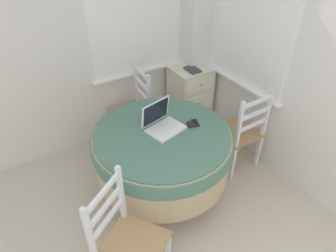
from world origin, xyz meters
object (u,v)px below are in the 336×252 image
object	(u,v)px
book_on_cabinet	(192,70)
dining_chair_near_right_window	(240,132)
dining_chair_camera_near	(127,242)
computer_mouse	(190,124)
dining_chair_near_back_window	(133,110)
cell_phone	(195,123)
laptop	(162,123)
corner_cabinet	(190,95)
round_dining_table	(162,150)

from	to	relation	value
book_on_cabinet	dining_chair_near_right_window	bearing A→B (deg)	-91.01
dining_chair_camera_near	book_on_cabinet	distance (m)	2.14
computer_mouse	dining_chair_near_back_window	xyz separation A→B (m)	(-0.14, 0.93, -0.33)
cell_phone	dining_chair_near_back_window	bearing A→B (deg)	102.75
computer_mouse	cell_phone	world-z (taller)	computer_mouse
laptop	dining_chair_near_right_window	world-z (taller)	laptop
dining_chair_near_back_window	book_on_cabinet	xyz separation A→B (m)	(0.78, -0.05, 0.33)
laptop	book_on_cabinet	size ratio (longest dim) A/B	1.83
dining_chair_camera_near	corner_cabinet	distance (m)	2.20
round_dining_table	book_on_cabinet	world-z (taller)	book_on_cabinet
dining_chair_near_right_window	dining_chair_camera_near	world-z (taller)	same
laptop	cell_phone	bearing A→B (deg)	-18.25
cell_phone	laptop	bearing A→B (deg)	161.75
round_dining_table	dining_chair_camera_near	distance (m)	0.89
dining_chair_camera_near	corner_cabinet	size ratio (longest dim) A/B	1.23
computer_mouse	dining_chair_near_right_window	xyz separation A→B (m)	(0.63, -0.03, -0.33)
round_dining_table	laptop	distance (m)	0.25
cell_phone	dining_chair_near_back_window	world-z (taller)	dining_chair_near_back_window
cell_phone	dining_chair_camera_near	distance (m)	1.17
dining_chair_near_right_window	corner_cabinet	distance (m)	1.00
dining_chair_camera_near	book_on_cabinet	size ratio (longest dim) A/B	4.79
computer_mouse	book_on_cabinet	size ratio (longest dim) A/B	0.44
computer_mouse	book_on_cabinet	bearing A→B (deg)	53.88
dining_chair_near_back_window	book_on_cabinet	world-z (taller)	dining_chair_near_back_window
round_dining_table	dining_chair_near_right_window	size ratio (longest dim) A/B	1.30
corner_cabinet	dining_chair_near_back_window	bearing A→B (deg)	-177.37
laptop	round_dining_table	bearing A→B (deg)	-120.52
computer_mouse	corner_cabinet	world-z (taller)	computer_mouse
dining_chair_near_back_window	cell_phone	bearing A→B (deg)	-77.25
laptop	cell_phone	distance (m)	0.31
dining_chair_near_right_window	book_on_cabinet	size ratio (longest dim) A/B	4.79
round_dining_table	dining_chair_near_right_window	bearing A→B (deg)	-4.59
dining_chair_near_back_window	corner_cabinet	size ratio (longest dim) A/B	1.23
round_dining_table	corner_cabinet	world-z (taller)	corner_cabinet
laptop	computer_mouse	xyz separation A→B (m)	(0.23, -0.11, -0.03)
computer_mouse	dining_chair_near_right_window	world-z (taller)	dining_chair_near_right_window
dining_chair_near_back_window	corner_cabinet	distance (m)	0.83
dining_chair_camera_near	book_on_cabinet	bearing A→B (deg)	42.85
round_dining_table	dining_chair_camera_near	size ratio (longest dim) A/B	1.30
dining_chair_near_back_window	dining_chair_near_right_window	size ratio (longest dim) A/B	1.00
book_on_cabinet	computer_mouse	bearing A→B (deg)	-126.12
dining_chair_near_back_window	corner_cabinet	bearing A→B (deg)	2.63
laptop	computer_mouse	distance (m)	0.25
dining_chair_near_right_window	cell_phone	bearing A→B (deg)	175.88
laptop	dining_chair_near_right_window	xyz separation A→B (m)	(0.85, -0.14, -0.35)
round_dining_table	cell_phone	size ratio (longest dim) A/B	9.98
cell_phone	book_on_cabinet	distance (m)	1.04
round_dining_table	cell_phone	bearing A→B (deg)	-5.39
dining_chair_near_back_window	corner_cabinet	world-z (taller)	dining_chair_near_back_window
computer_mouse	dining_chair_near_right_window	bearing A→B (deg)	-2.58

